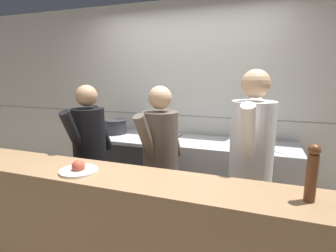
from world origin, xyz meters
TOP-DOWN VIEW (x-y plane):
  - wall_back_tiled at (0.00, 1.47)m, footprint 8.00×0.06m
  - oven_range at (-0.57, 1.07)m, footprint 1.14×0.71m
  - prep_counter at (0.70, 1.07)m, footprint 1.37×0.65m
  - pass_counter at (0.13, -0.32)m, footprint 3.21×0.45m
  - stock_pot at (-0.84, 1.10)m, footprint 0.29×0.29m
  - sauce_pot at (-0.27, 1.07)m, footprint 0.26×0.26m
  - mixing_bowl_steel at (0.70, 1.13)m, footprint 0.27×0.27m
  - chefs_knife at (0.97, 0.99)m, footprint 0.37×0.23m
  - plated_dish_main at (-0.28, -0.36)m, footprint 0.27×0.27m
  - pepper_mill at (1.23, -0.30)m, footprint 0.07×0.07m
  - chef_head_cook at (-0.65, 0.28)m, footprint 0.35×0.69m
  - chef_sous at (0.10, 0.30)m, footprint 0.39×0.69m
  - chef_line at (0.90, 0.34)m, footprint 0.38×0.76m

SIDE VIEW (x-z plane):
  - prep_counter at x=0.70m, z-range 0.00..0.91m
  - oven_range at x=-0.57m, z-range 0.00..0.92m
  - pass_counter at x=0.13m, z-range 0.00..0.98m
  - chef_head_cook at x=-0.65m, z-range 0.09..1.67m
  - chef_sous at x=0.10m, z-range 0.09..1.68m
  - chefs_knife at x=0.97m, z-range 0.91..0.93m
  - mixing_bowl_steel at x=0.70m, z-range 0.92..1.00m
  - chef_line at x=0.90m, z-range 0.10..1.82m
  - sauce_pot at x=-0.27m, z-range 0.92..1.07m
  - plated_dish_main at x=-0.28m, z-range 0.96..1.05m
  - stock_pot at x=-0.84m, z-range 0.92..1.11m
  - pepper_mill at x=1.23m, z-range 0.99..1.32m
  - wall_back_tiled at x=0.00m, z-range 0.00..2.60m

